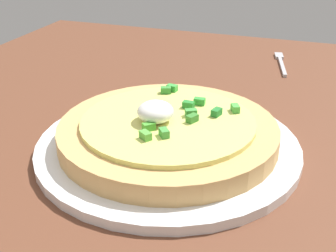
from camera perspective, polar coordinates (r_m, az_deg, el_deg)
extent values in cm
cube|color=brown|center=(53.36, -10.39, -3.62)|extent=(106.46, 71.51, 2.74)
cylinder|color=white|center=(50.32, 0.00, -2.60)|extent=(29.51, 29.51, 1.10)
cylinder|color=tan|center=(49.52, 0.00, -0.90)|extent=(24.39, 24.39, 2.25)
cylinder|color=#DAD66D|center=(48.89, 0.00, 0.55)|extent=(19.29, 19.29, 0.54)
ellipsoid|color=white|center=(47.90, -1.61, 1.85)|extent=(3.97, 3.97, 2.29)
cube|color=#298632|center=(51.46, 2.63, 2.74)|extent=(0.87, 1.32, 0.80)
cube|color=green|center=(46.38, -2.47, -0.07)|extent=(1.49, 1.45, 0.80)
cube|color=green|center=(52.45, 4.06, 3.17)|extent=(0.85, 1.31, 0.80)
cube|color=green|center=(51.11, 8.62, 2.27)|extent=(1.50, 1.29, 0.80)
cube|color=green|center=(45.08, -0.51, -0.87)|extent=(1.50, 1.42, 0.80)
cube|color=#257D30|center=(49.82, 6.24, 1.76)|extent=(1.45, 1.12, 0.80)
cube|color=green|center=(56.26, 0.53, 4.90)|extent=(0.98, 1.38, 0.80)
cube|color=green|center=(55.56, -0.28, 4.62)|extent=(1.19, 1.48, 0.80)
cube|color=green|center=(50.70, -1.13, 2.38)|extent=(1.50, 1.26, 0.80)
cube|color=#37812F|center=(48.18, 3.12, 0.98)|extent=(1.50, 1.29, 0.80)
cube|color=green|center=(49.48, 2.96, 1.71)|extent=(1.30, 1.50, 0.80)
cube|color=#55AB3F|center=(44.62, -2.91, -1.21)|extent=(1.40, 1.51, 0.80)
cube|color=green|center=(51.05, -1.71, 2.55)|extent=(1.47, 1.47, 0.80)
cube|color=#B7B7BC|center=(78.85, 14.43, 7.38)|extent=(9.27, 2.48, 0.50)
cube|color=#B7B7BC|center=(84.58, 14.03, 8.72)|extent=(3.03, 1.94, 0.50)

